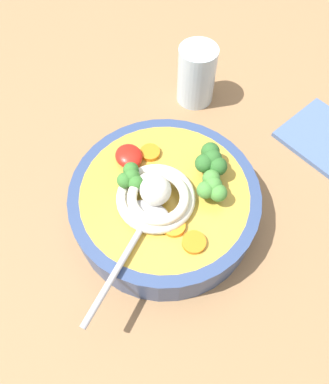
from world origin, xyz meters
The scene contains 13 objects.
table_slab centered at (0.00, 0.00, 1.39)cm, with size 134.20×134.20×2.77cm, color #936D47.
soup_bowl centered at (3.07, 1.61, 5.96)cm, with size 26.00×26.00×6.17cm.
noodle_pile centered at (3.77, -0.08, 10.38)cm, with size 11.42×11.20×4.59cm.
soup_spoon centered at (6.30, -3.37, 9.75)cm, with size 12.20×16.29×1.60cm.
chili_sauce_dollop centered at (-3.99, 0.34, 9.88)cm, with size 4.14×3.73×1.86cm, color red.
broccoli_floret_front centered at (6.62, 6.59, 11.19)cm, with size 4.52×3.89×3.57cm.
broccoli_floret_beside_noodles centered at (3.21, 8.72, 11.41)cm, with size 4.98×4.28×3.94cm.
broccoli_floret_rear centered at (-0.03, -1.67, 10.99)cm, with size 4.13×3.55×3.26cm.
carrot_slice_center centered at (-3.44, 3.05, 9.27)cm, with size 2.84×2.84×0.65cm, color orange.
carrot_slice_near_spoon centered at (8.14, 0.06, 9.29)cm, with size 2.94×2.94×0.68cm, color orange.
carrot_slice_extra_b centered at (11.26, 1.00, 9.28)cm, with size 2.98×2.98×0.67cm, color orange.
drinking_glass centered at (-14.70, 18.34, 7.94)cm, with size 6.47×6.47×10.33cm, color silver.
folded_napkin centered at (5.45, 32.17, 3.17)cm, with size 14.56×12.29×0.80cm, color #4C6693.
Camera 1 is at (24.15, -10.74, 50.05)cm, focal length 33.43 mm.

